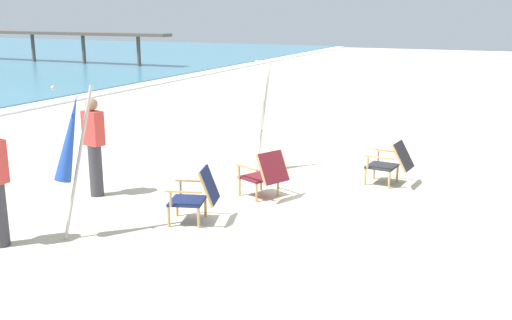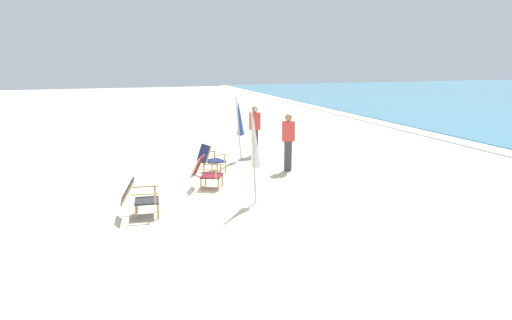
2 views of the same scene
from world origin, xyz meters
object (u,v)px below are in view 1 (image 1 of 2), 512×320
(beach_chair_front_left, at_px, (265,173))
(beach_chair_back_right, at_px, (392,162))
(person_by_waterline, at_px, (94,146))
(umbrella_furled_blue, at_px, (70,139))
(umbrella_furled_white, at_px, (261,99))
(beach_chair_mid_center, at_px, (197,194))

(beach_chair_front_left, xyz_separation_m, beach_chair_back_right, (1.60, -1.72, -0.00))
(beach_chair_back_right, bearing_deg, beach_chair_front_left, 132.91)
(person_by_waterline, bearing_deg, umbrella_furled_blue, -149.45)
(person_by_waterline, bearing_deg, umbrella_furled_white, -35.37)
(beach_chair_mid_center, bearing_deg, beach_chair_front_left, -16.63)
(beach_chair_front_left, height_order, umbrella_furled_blue, umbrella_furled_blue)
(beach_chair_back_right, height_order, umbrella_furled_blue, umbrella_furled_blue)
(beach_chair_back_right, distance_m, person_by_waterline, 5.06)
(beach_chair_front_left, relative_size, beach_chair_mid_center, 1.10)
(beach_chair_mid_center, relative_size, person_by_waterline, 0.50)
(umbrella_furled_white, distance_m, umbrella_furled_blue, 4.31)
(beach_chair_mid_center, bearing_deg, person_by_waterline, 78.23)
(beach_chair_front_left, xyz_separation_m, umbrella_furled_blue, (-2.64, 1.64, 0.93))
(beach_chair_front_left, bearing_deg, person_by_waterline, 111.22)
(beach_chair_back_right, distance_m, umbrella_furled_white, 2.66)
(beach_chair_back_right, bearing_deg, umbrella_furled_blue, 141.58)
(umbrella_furled_blue, bearing_deg, beach_chair_back_right, -38.42)
(beach_chair_mid_center, height_order, person_by_waterline, person_by_waterline)
(beach_chair_front_left, bearing_deg, umbrella_furled_white, 25.67)
(beach_chair_front_left, relative_size, umbrella_furled_blue, 0.43)
(beach_chair_front_left, bearing_deg, beach_chair_back_right, -47.09)
(beach_chair_back_right, relative_size, umbrella_furled_white, 0.39)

